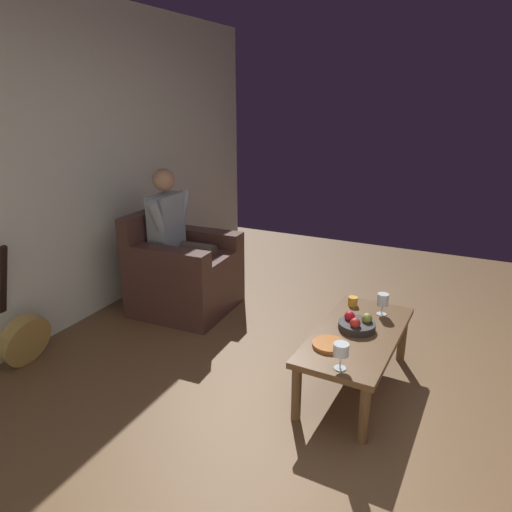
# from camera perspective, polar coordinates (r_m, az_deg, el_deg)

# --- Properties ---
(ground_plane) EXTENTS (6.94, 6.94, 0.00)m
(ground_plane) POSITION_cam_1_polar(r_m,az_deg,el_deg) (3.18, 17.05, -18.21)
(ground_plane) COLOR brown
(wall_back) EXTENTS (6.18, 0.06, 2.67)m
(wall_back) POSITION_cam_1_polar(r_m,az_deg,el_deg) (4.01, -24.31, 9.47)
(wall_back) COLOR silver
(wall_back) RESTS_ON ground
(armchair) EXTENTS (0.83, 0.84, 0.90)m
(armchair) POSITION_cam_1_polar(r_m,az_deg,el_deg) (4.33, -8.88, -2.11)
(armchair) COLOR #442923
(armchair) RESTS_ON ground
(person_seated) EXTENTS (0.61, 0.58, 1.28)m
(person_seated) POSITION_cam_1_polar(r_m,az_deg,el_deg) (4.23, -9.28, 2.35)
(person_seated) COLOR #909AA0
(person_seated) RESTS_ON ground
(coffee_table) EXTENTS (1.12, 0.56, 0.41)m
(coffee_table) POSITION_cam_1_polar(r_m,az_deg,el_deg) (3.21, 12.08, -10.00)
(coffee_table) COLOR brown
(coffee_table) RESTS_ON ground
(guitar) EXTENTS (0.39, 0.34, 1.04)m
(guitar) POSITION_cam_1_polar(r_m,az_deg,el_deg) (3.84, -26.40, -8.59)
(guitar) COLOR #A98742
(guitar) RESTS_ON ground
(wine_glass_near) EXTENTS (0.09, 0.09, 0.16)m
(wine_glass_near) POSITION_cam_1_polar(r_m,az_deg,el_deg) (2.72, 10.26, -11.26)
(wine_glass_near) COLOR silver
(wine_glass_near) RESTS_ON coffee_table
(wine_glass_far) EXTENTS (0.08, 0.08, 0.16)m
(wine_glass_far) POSITION_cam_1_polar(r_m,az_deg,el_deg) (3.42, 15.10, -5.27)
(wine_glass_far) COLOR silver
(wine_glass_far) RESTS_ON coffee_table
(fruit_bowl) EXTENTS (0.24, 0.24, 0.11)m
(fruit_bowl) POSITION_cam_1_polar(r_m,az_deg,el_deg) (3.20, 12.13, -8.08)
(fruit_bowl) COLOR #292625
(fruit_bowl) RESTS_ON coffee_table
(decorative_dish) EXTENTS (0.21, 0.21, 0.02)m
(decorative_dish) POSITION_cam_1_polar(r_m,az_deg,el_deg) (2.98, 8.87, -10.56)
(decorative_dish) COLOR #B66528
(decorative_dish) RESTS_ON coffee_table
(candle_jar) EXTENTS (0.07, 0.07, 0.06)m
(candle_jar) POSITION_cam_1_polar(r_m,az_deg,el_deg) (3.55, 11.65, -5.38)
(candle_jar) COLOR gold
(candle_jar) RESTS_ON coffee_table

